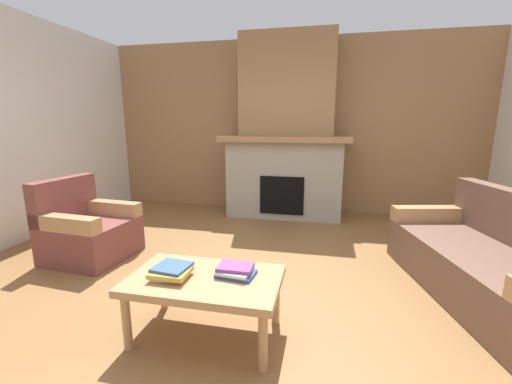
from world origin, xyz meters
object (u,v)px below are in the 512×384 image
couch (490,263)px  fireplace (286,140)px  coffee_table (205,284)px  armchair (87,231)px

couch → fireplace: bearing=133.0°
couch → coffee_table: (-2.12, -1.01, 0.09)m
armchair → coffee_table: 1.98m
fireplace → couch: (1.99, -2.13, -0.88)m
armchair → coffee_table: (1.71, -0.99, 0.08)m
couch → armchair: 3.83m
fireplace → armchair: 2.96m
fireplace → coffee_table: fireplace is taller
fireplace → couch: 3.04m
fireplace → coffee_table: size_ratio=2.70×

